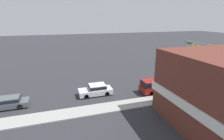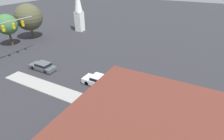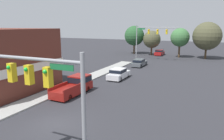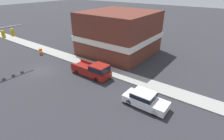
# 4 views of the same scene
# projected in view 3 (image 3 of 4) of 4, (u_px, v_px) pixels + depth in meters

# --- Properties ---
(ground_plane) EXTENTS (200.00, 200.00, 0.00)m
(ground_plane) POSITION_uv_depth(u_px,v_px,m) (57.00, 124.00, 17.36)
(ground_plane) COLOR #2D2D33
(sidewalk_curb) EXTENTS (2.40, 60.00, 0.14)m
(sidewalk_curb) POSITION_uv_depth(u_px,v_px,m) (6.00, 111.00, 19.72)
(sidewalk_curb) COLOR #9E9E99
(sidewalk_curb) RESTS_ON ground
(near_signal_assembly) EXTENTS (6.40, 0.49, 6.51)m
(near_signal_assembly) POSITION_uv_depth(u_px,v_px,m) (47.00, 85.00, 11.13)
(near_signal_assembly) COLOR gray
(near_signal_assembly) RESTS_ON ground
(far_signal_assembly) EXTENTS (9.05, 0.49, 7.73)m
(far_signal_assembly) POSITION_uv_depth(u_px,v_px,m) (150.00, 34.00, 47.48)
(far_signal_assembly) COLOR gray
(far_signal_assembly) RESTS_ON ground
(car_lead) EXTENTS (1.94, 4.66, 1.56)m
(car_lead) POSITION_uv_depth(u_px,v_px,m) (119.00, 73.00, 31.92)
(car_lead) COLOR black
(car_lead) RESTS_ON ground
(car_distant) EXTENTS (1.79, 4.39, 1.51)m
(car_distant) POSITION_uv_depth(u_px,v_px,m) (159.00, 52.00, 56.99)
(car_distant) COLOR black
(car_distant) RESTS_ON ground
(car_second_ahead) EXTENTS (1.84, 4.81, 1.38)m
(car_second_ahead) POSITION_uv_depth(u_px,v_px,m) (139.00, 62.00, 41.82)
(car_second_ahead) COLOR black
(car_second_ahead) RESTS_ON ground
(pickup_truck_parked) EXTENTS (2.03, 5.75, 1.93)m
(pickup_truck_parked) POSITION_uv_depth(u_px,v_px,m) (75.00, 85.00, 25.06)
(pickup_truck_parked) COLOR black
(pickup_truck_parked) RESTS_ON ground
(backdrop_tree_left_far) EXTENTS (5.34, 5.34, 7.59)m
(backdrop_tree_left_far) POSITION_uv_depth(u_px,v_px,m) (134.00, 36.00, 59.45)
(backdrop_tree_left_far) COLOR #4C3823
(backdrop_tree_left_far) RESTS_ON ground
(backdrop_tree_left_mid) EXTENTS (4.52, 4.52, 6.37)m
(backdrop_tree_left_mid) POSITION_uv_depth(u_px,v_px,m) (152.00, 39.00, 56.80)
(backdrop_tree_left_mid) COLOR #4C3823
(backdrop_tree_left_mid) RESTS_ON ground
(backdrop_tree_center) EXTENTS (4.46, 4.46, 7.09)m
(backdrop_tree_center) POSITION_uv_depth(u_px,v_px,m) (180.00, 37.00, 52.40)
(backdrop_tree_center) COLOR #4C3823
(backdrop_tree_center) RESTS_ON ground
(backdrop_tree_right_mid) EXTENTS (6.43, 6.43, 8.50)m
(backdrop_tree_right_mid) POSITION_uv_depth(u_px,v_px,m) (207.00, 36.00, 49.99)
(backdrop_tree_right_mid) COLOR #4C3823
(backdrop_tree_right_mid) RESTS_ON ground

